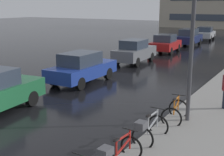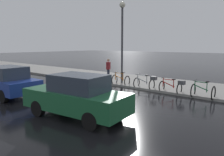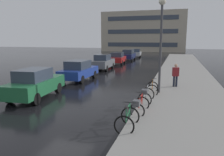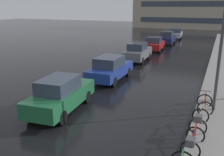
{
  "view_description": "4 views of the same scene",
  "coord_description": "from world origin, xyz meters",
  "px_view_note": "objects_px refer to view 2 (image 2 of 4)",
  "views": [
    {
      "loc": [
        7.41,
        -6.36,
        4.1
      ],
      "look_at": [
        2.05,
        2.6,
        1.63
      ],
      "focal_mm": 50.0,
      "sensor_mm": 36.0,
      "label": 1
    },
    {
      "loc": [
        -7.9,
        -5.16,
        2.82
      ],
      "look_at": [
        1.95,
        2.79,
        0.87
      ],
      "focal_mm": 35.0,
      "sensor_mm": 36.0,
      "label": 2
    },
    {
      "loc": [
        5.38,
        -9.37,
        3.35
      ],
      "look_at": [
        1.65,
        3.01,
        1.04
      ],
      "focal_mm": 35.0,
      "sensor_mm": 36.0,
      "label": 3
    },
    {
      "loc": [
        4.37,
        -8.19,
        4.9
      ],
      "look_at": [
        -0.39,
        2.67,
        1.46
      ],
      "focal_mm": 40.0,
      "sensor_mm": 36.0,
      "label": 4
    }
  ],
  "objects_px": {
    "bicycle_nearest": "(203,91)",
    "bicycle_second": "(173,86)",
    "streetlamp": "(122,31)",
    "car_blue": "(7,81)",
    "car_green": "(77,96)",
    "bicycle_third": "(146,82)",
    "bicycle_farthest": "(121,80)",
    "pedestrian": "(108,68)"
  },
  "relations": [
    {
      "from": "car_blue",
      "to": "pedestrian",
      "type": "bearing_deg",
      "value": -6.88
    },
    {
      "from": "car_green",
      "to": "car_blue",
      "type": "relative_size",
      "value": 1.03
    },
    {
      "from": "bicycle_farthest",
      "to": "streetlamp",
      "type": "xyz_separation_m",
      "value": [
        0.39,
        0.19,
        3.34
      ]
    },
    {
      "from": "bicycle_farthest",
      "to": "car_green",
      "type": "height_order",
      "value": "car_green"
    },
    {
      "from": "car_green",
      "to": "streetlamp",
      "type": "distance_m",
      "value": 7.86
    },
    {
      "from": "pedestrian",
      "to": "car_green",
      "type": "bearing_deg",
      "value": -147.95
    },
    {
      "from": "bicycle_nearest",
      "to": "bicycle_third",
      "type": "bearing_deg",
      "value": 86.8
    },
    {
      "from": "bicycle_third",
      "to": "car_blue",
      "type": "height_order",
      "value": "car_blue"
    },
    {
      "from": "pedestrian",
      "to": "streetlamp",
      "type": "distance_m",
      "value": 3.55
    },
    {
      "from": "car_green",
      "to": "bicycle_third",
      "type": "bearing_deg",
      "value": 5.03
    },
    {
      "from": "car_blue",
      "to": "streetlamp",
      "type": "bearing_deg",
      "value": -23.54
    },
    {
      "from": "bicycle_second",
      "to": "bicycle_farthest",
      "type": "bearing_deg",
      "value": 87.91
    },
    {
      "from": "bicycle_third",
      "to": "streetlamp",
      "type": "height_order",
      "value": "streetlamp"
    },
    {
      "from": "bicycle_nearest",
      "to": "bicycle_farthest",
      "type": "relative_size",
      "value": 0.95
    },
    {
      "from": "bicycle_third",
      "to": "bicycle_nearest",
      "type": "bearing_deg",
      "value": -93.2
    },
    {
      "from": "car_blue",
      "to": "streetlamp",
      "type": "height_order",
      "value": "streetlamp"
    },
    {
      "from": "bicycle_second",
      "to": "streetlamp",
      "type": "bearing_deg",
      "value": 82.5
    },
    {
      "from": "bicycle_second",
      "to": "pedestrian",
      "type": "bearing_deg",
      "value": 76.55
    },
    {
      "from": "bicycle_second",
      "to": "bicycle_farthest",
      "type": "relative_size",
      "value": 1.27
    },
    {
      "from": "pedestrian",
      "to": "bicycle_third",
      "type": "bearing_deg",
      "value": -108.16
    },
    {
      "from": "bicycle_second",
      "to": "car_green",
      "type": "distance_m",
      "value": 6.35
    },
    {
      "from": "bicycle_nearest",
      "to": "car_green",
      "type": "xyz_separation_m",
      "value": [
        -6.08,
        2.94,
        0.43
      ]
    },
    {
      "from": "streetlamp",
      "to": "car_blue",
      "type": "bearing_deg",
      "value": 156.46
    },
    {
      "from": "bicycle_nearest",
      "to": "bicycle_farthest",
      "type": "height_order",
      "value": "bicycle_farthest"
    },
    {
      "from": "pedestrian",
      "to": "car_blue",
      "type": "bearing_deg",
      "value": 173.12
    },
    {
      "from": "bicycle_third",
      "to": "car_blue",
      "type": "xyz_separation_m",
      "value": [
        -6.24,
        5.17,
        0.33
      ]
    },
    {
      "from": "streetlamp",
      "to": "bicycle_farthest",
      "type": "bearing_deg",
      "value": -154.36
    },
    {
      "from": "bicycle_nearest",
      "to": "bicycle_second",
      "type": "xyz_separation_m",
      "value": [
        0.14,
        1.7,
        0.06
      ]
    },
    {
      "from": "bicycle_third",
      "to": "bicycle_farthest",
      "type": "distance_m",
      "value": 2.06
    },
    {
      "from": "bicycle_second",
      "to": "bicycle_farthest",
      "type": "xyz_separation_m",
      "value": [
        0.14,
        3.84,
        -0.06
      ]
    },
    {
      "from": "bicycle_farthest",
      "to": "pedestrian",
      "type": "bearing_deg",
      "value": 59.28
    },
    {
      "from": "bicycle_farthest",
      "to": "car_green",
      "type": "bearing_deg",
      "value": -157.73
    },
    {
      "from": "bicycle_farthest",
      "to": "car_blue",
      "type": "xyz_separation_m",
      "value": [
        -6.33,
        3.11,
        0.41
      ]
    },
    {
      "from": "bicycle_nearest",
      "to": "bicycle_second",
      "type": "height_order",
      "value": "bicycle_nearest"
    },
    {
      "from": "bicycle_third",
      "to": "bicycle_farthest",
      "type": "relative_size",
      "value": 1.27
    },
    {
      "from": "bicycle_third",
      "to": "streetlamp",
      "type": "relative_size",
      "value": 0.26
    },
    {
      "from": "car_green",
      "to": "bicycle_farthest",
      "type": "bearing_deg",
      "value": 22.27
    },
    {
      "from": "car_blue",
      "to": "bicycle_second",
      "type": "bearing_deg",
      "value": -48.34
    },
    {
      "from": "bicycle_nearest",
      "to": "car_blue",
      "type": "xyz_separation_m",
      "value": [
        -6.05,
        8.66,
        0.41
      ]
    },
    {
      "from": "bicycle_nearest",
      "to": "pedestrian",
      "type": "distance_m",
      "value": 7.91
    },
    {
      "from": "car_green",
      "to": "streetlamp",
      "type": "xyz_separation_m",
      "value": [
        6.75,
        2.79,
        2.91
      ]
    },
    {
      "from": "car_green",
      "to": "bicycle_nearest",
      "type": "bearing_deg",
      "value": -25.79
    }
  ]
}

